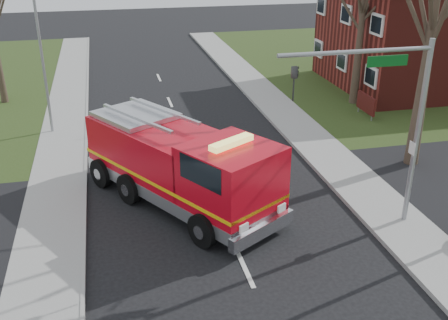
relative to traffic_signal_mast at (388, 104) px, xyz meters
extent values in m
plane|color=black|center=(-5.21, -1.50, -4.71)|extent=(120.00, 120.00, 0.00)
cube|color=gray|center=(0.99, -1.50, -4.63)|extent=(2.40, 80.00, 0.15)
cube|color=gray|center=(-11.41, -1.50, -4.63)|extent=(2.40, 80.00, 0.15)
cube|color=maroon|center=(13.79, 16.50, -1.21)|extent=(15.00, 10.00, 7.00)
cube|color=silver|center=(6.24, 16.50, -2.71)|extent=(0.12, 1.40, 1.20)
cube|color=#43110F|center=(5.29, 11.00, -3.81)|extent=(0.12, 2.00, 1.00)
cylinder|color=gray|center=(5.29, 10.20, -4.26)|extent=(0.08, 0.08, 0.90)
cylinder|color=gray|center=(5.29, 11.80, -4.26)|extent=(0.08, 0.08, 0.90)
cone|color=#392C21|center=(4.29, 4.50, 1.29)|extent=(0.64, 0.64, 12.00)
cone|color=#392C21|center=(5.79, 13.50, 0.54)|extent=(0.56, 0.56, 10.50)
cylinder|color=gray|center=(1.29, 0.00, -1.31)|extent=(0.18, 0.18, 6.80)
cylinder|color=gray|center=(-1.31, 0.00, 1.79)|extent=(5.20, 0.14, 0.14)
cube|color=#0C591E|center=(-0.21, 0.00, 1.44)|extent=(1.40, 0.06, 0.35)
imported|color=black|center=(-3.31, 0.00, 1.44)|extent=(0.22, 0.18, 1.10)
cylinder|color=gray|center=(-12.01, 12.50, -1.21)|extent=(0.14, 0.14, 7.00)
cube|color=#BC0817|center=(-7.26, 4.62, -2.98)|extent=(5.47, 6.46, 2.34)
cube|color=#BC0817|center=(-5.07, 1.00, -2.81)|extent=(3.98, 3.98, 2.67)
cube|color=#B7BABF|center=(-6.57, 3.48, -3.93)|extent=(6.99, 8.94, 0.50)
cube|color=#E5B20C|center=(-6.57, 3.48, -3.32)|extent=(7.00, 8.95, 0.13)
cube|color=black|center=(-4.44, -0.05, -1.98)|extent=(2.28, 1.44, 0.95)
cube|color=#E5D866|center=(-5.07, 1.00, -1.31)|extent=(1.73, 1.26, 0.20)
cylinder|color=black|center=(-6.25, 0.15, -4.09)|extent=(0.97, 1.25, 1.23)
cylinder|color=black|center=(-3.77, 1.65, -4.09)|extent=(0.97, 1.25, 1.23)
cylinder|color=black|center=(-9.53, 5.59, -4.09)|extent=(0.97, 1.25, 1.23)
cylinder|color=black|center=(-7.06, 7.08, -4.09)|extent=(0.97, 1.25, 1.23)
camera|label=1|loc=(-9.03, -14.90, 5.34)|focal=42.00mm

